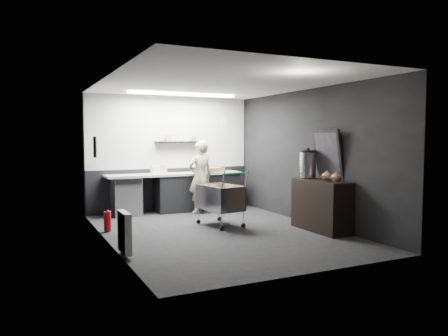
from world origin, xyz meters
name	(u,v)px	position (x,y,z in m)	size (l,w,h in m)	color
floor	(219,232)	(0.00, 0.00, 0.00)	(5.50, 5.50, 0.00)	black
ceiling	(219,83)	(0.00, 0.00, 2.70)	(5.50, 5.50, 0.00)	silver
wall_back	(170,153)	(0.00, 2.75, 1.35)	(5.50, 5.50, 0.00)	black
wall_front	(312,168)	(0.00, -2.75, 1.35)	(5.50, 5.50, 0.00)	black
wall_left	(107,161)	(-2.00, 0.00, 1.35)	(5.50, 5.50, 0.00)	black
wall_right	(309,156)	(2.00, 0.00, 1.35)	(5.50, 5.50, 0.00)	black
kitchen_wall_panel	(170,132)	(0.00, 2.73, 1.85)	(3.95, 0.02, 1.70)	#B8B8B4
dado_panel	(171,189)	(0.00, 2.73, 0.50)	(3.95, 0.02, 1.00)	black
floating_shelf	(180,142)	(0.20, 2.62, 1.62)	(1.20, 0.22, 0.04)	black
wall_clock	(224,121)	(1.40, 2.72, 2.15)	(0.20, 0.20, 0.03)	white
poster	(95,147)	(-1.98, 1.30, 1.55)	(0.02, 0.30, 0.40)	silver
poster_red_band	(95,143)	(-1.98, 1.30, 1.62)	(0.01, 0.22, 0.10)	red
radiator	(124,232)	(-1.94, -0.90, 0.35)	(0.10, 0.50, 0.60)	white
ceiling_strip	(183,94)	(0.00, 1.85, 2.67)	(2.40, 0.20, 0.04)	white
prep_counter	(181,192)	(0.14, 2.42, 0.46)	(3.20, 0.61, 0.90)	black
person	(200,177)	(0.45, 1.97, 0.83)	(0.61, 0.40, 1.67)	beige
shopping_cart	(220,200)	(0.25, 0.49, 0.51)	(0.73, 1.06, 1.08)	silver
sideboard	(321,199)	(1.76, -0.71, 0.60)	(0.54, 1.26, 1.88)	black
fire_extinguisher	(107,220)	(-1.85, 0.88, 0.21)	(0.13, 0.13, 0.44)	#AE0B11
cardboard_box	(211,170)	(0.89, 2.37, 0.95)	(0.53, 0.40, 0.11)	#91724D
pink_tub	(163,169)	(-0.30, 2.42, 1.00)	(0.21, 0.21, 0.21)	beige
white_container	(156,170)	(-0.48, 2.37, 0.99)	(0.20, 0.16, 0.18)	white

